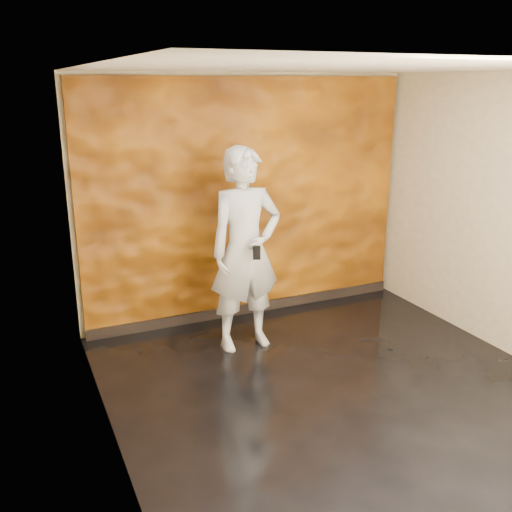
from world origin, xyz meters
name	(u,v)px	position (x,y,z in m)	size (l,w,h in m)	color
room	(340,240)	(0.00, 0.00, 1.40)	(4.02, 4.02, 2.81)	black
feature_wall	(249,201)	(0.00, 1.96, 1.38)	(3.90, 0.06, 2.75)	#C6700F
baseboard	(251,308)	(0.00, 1.92, 0.06)	(3.90, 0.04, 0.12)	black
man	(246,250)	(-0.40, 1.13, 1.05)	(0.77, 0.50, 2.10)	#ADB3BD
phone	(257,253)	(-0.41, 0.84, 1.11)	(0.07, 0.01, 0.14)	black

